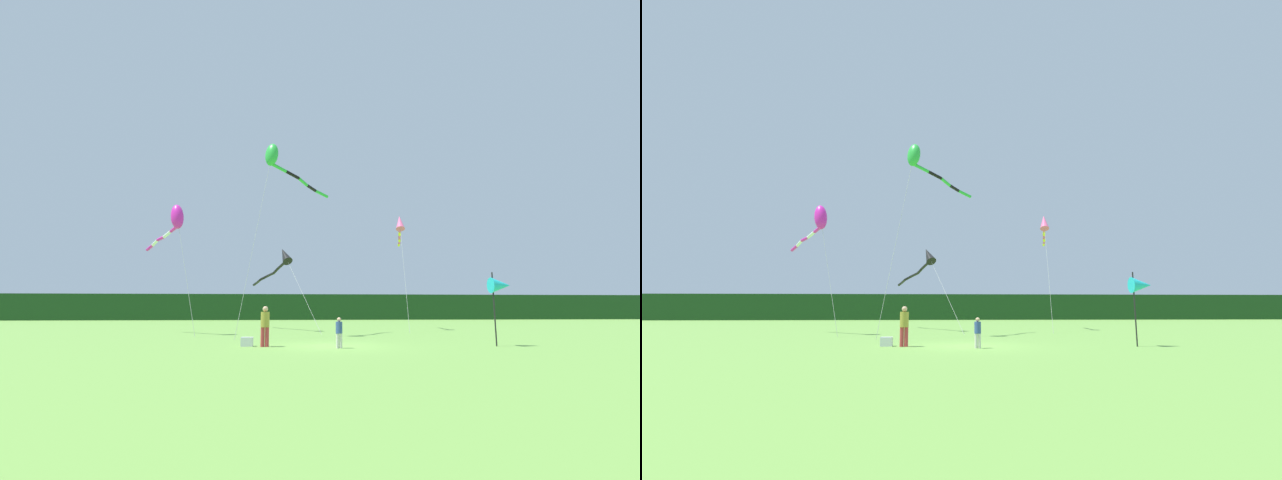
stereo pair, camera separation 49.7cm
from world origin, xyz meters
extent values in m
plane|color=#6B9E42|center=(0.00, 0.00, 0.00)|extent=(120.00, 120.00, 0.00)
cube|color=#193D19|center=(0.00, 45.00, 1.87)|extent=(108.00, 3.31, 3.73)
cylinder|color=#B23338|center=(-2.97, -0.13, 0.41)|extent=(0.17, 0.17, 0.82)
cylinder|color=#B23338|center=(-2.78, -0.13, 0.41)|extent=(0.17, 0.17, 0.82)
cylinder|color=olive|center=(-2.87, -0.13, 1.15)|extent=(0.38, 0.38, 0.65)
sphere|color=tan|center=(-2.87, -0.13, 1.59)|extent=(0.24, 0.24, 0.24)
cylinder|color=silver|center=(0.16, -1.05, 0.30)|extent=(0.12, 0.12, 0.60)
cylinder|color=silver|center=(0.29, -1.05, 0.30)|extent=(0.12, 0.12, 0.60)
cylinder|color=#334C8C|center=(0.22, -1.05, 0.84)|extent=(0.27, 0.27, 0.47)
sphere|color=tan|center=(0.22, -1.05, 1.16)|extent=(0.17, 0.17, 0.17)
cube|color=silver|center=(-3.64, 0.16, 0.20)|extent=(0.52, 0.39, 0.39)
cylinder|color=black|center=(7.16, -0.66, 1.61)|extent=(0.06, 0.06, 3.21)
cone|color=#1EB7CC|center=(7.51, -0.66, 2.63)|extent=(0.90, 0.70, 0.70)
cylinder|color=#B2B2B2|center=(-0.93, 10.12, 2.77)|extent=(2.41, 4.41, 5.56)
cone|color=black|center=(-2.12, 12.32, 5.55)|extent=(1.38, 1.68, 1.55)
cylinder|color=black|center=(-2.37, 12.84, 4.81)|extent=(0.71, 1.18, 0.54)
cylinder|color=black|center=(-2.79, 13.91, 4.51)|extent=(0.55, 1.20, 0.45)
cylinder|color=black|center=(-3.25, 14.97, 4.30)|extent=(0.75, 1.13, 0.38)
cylinder|color=black|center=(-3.83, 15.97, 4.10)|extent=(0.79, 1.12, 0.42)
cylinder|color=black|center=(-4.31, 17.01, 3.90)|extent=(0.54, 1.19, 0.37)
cylinder|color=black|center=(-4.65, 18.12, 3.74)|extent=(0.55, 1.18, 0.33)
cylinder|color=#B2B2B2|center=(-3.82, 5.13, 5.48)|extent=(1.71, 1.94, 10.97)
ellipsoid|color=green|center=(-2.97, 6.08, 10.97)|extent=(1.24, 1.24, 1.54)
cylinder|color=green|center=(-2.53, 6.40, 10.26)|extent=(1.04, 0.82, 0.44)
cylinder|color=black|center=(-1.68, 7.08, 10.04)|extent=(0.98, 0.89, 0.39)
cylinder|color=green|center=(-0.98, 7.90, 9.86)|extent=(0.76, 1.06, 0.37)
cylinder|color=black|center=(-0.37, 8.81, 9.71)|extent=(0.81, 1.02, 0.32)
cylinder|color=green|center=(0.39, 9.57, 9.53)|extent=(1.04, 0.82, 0.43)
cylinder|color=#B2B2B2|center=(6.58, 11.19, 4.17)|extent=(0.66, 3.89, 8.35)
cone|color=#E5598C|center=(6.90, 13.13, 8.34)|extent=(0.89, 1.28, 1.45)
cylinder|color=#E5598C|center=(6.97, 13.43, 7.77)|extent=(0.34, 0.69, 0.33)
cylinder|color=yellow|center=(7.11, 14.03, 7.62)|extent=(0.35, 0.70, 0.37)
cylinder|color=#E5598C|center=(7.25, 14.63, 7.44)|extent=(0.34, 0.70, 0.38)
cylinder|color=yellow|center=(7.41, 15.22, 7.29)|extent=(0.38, 0.68, 0.31)
cylinder|color=#E5598C|center=(7.56, 15.82, 7.19)|extent=(0.33, 0.68, 0.30)
cylinder|color=yellow|center=(7.69, 16.43, 7.10)|extent=(0.32, 0.67, 0.29)
cylinder|color=#B2B2B2|center=(-8.06, 7.24, 3.72)|extent=(1.92, 2.06, 7.44)
ellipsoid|color=#E026B2|center=(-9.01, 8.25, 7.44)|extent=(1.36, 1.38, 1.78)
cylinder|color=#E026B2|center=(-9.27, 8.58, 6.69)|extent=(0.71, 0.82, 0.38)
cylinder|color=white|center=(-9.83, 9.21, 6.46)|extent=(0.77, 0.79, 0.46)
cylinder|color=#E026B2|center=(-10.42, 9.82, 6.27)|extent=(0.75, 0.77, 0.32)
cylinder|color=white|center=(-10.96, 10.46, 6.08)|extent=(0.70, 0.84, 0.44)
cylinder|color=#E026B2|center=(-11.50, 11.12, 5.83)|extent=(0.75, 0.80, 0.44)
camera|label=1|loc=(-1.98, -18.62, 1.60)|focal=23.50mm
camera|label=2|loc=(-1.49, -18.65, 1.60)|focal=23.50mm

